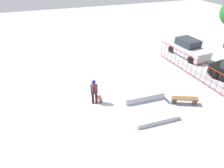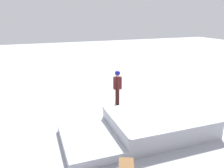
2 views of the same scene
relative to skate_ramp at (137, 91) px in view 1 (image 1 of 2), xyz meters
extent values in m
plane|color=#A8AAB2|center=(0.20, -0.63, -0.32)|extent=(60.00, 60.00, 0.00)
cube|color=#B0B3BB|center=(-0.48, 0.01, 0.03)|extent=(3.66, 2.69, 0.70)
cube|color=#B0B3BB|center=(2.22, -0.05, -0.17)|extent=(1.86, 2.64, 0.30)
cylinder|color=gray|center=(1.32, -0.03, 0.38)|extent=(0.14, 2.60, 0.08)
cylinder|color=black|center=(-0.04, -3.08, 0.09)|extent=(0.15, 0.15, 0.82)
cylinder|color=black|center=(0.00, -2.87, 0.09)|extent=(0.15, 0.15, 0.82)
cube|color=#4C1919|center=(-0.02, -2.97, 0.80)|extent=(0.42, 0.29, 0.60)
cylinder|color=#4C1919|center=(-0.05, -3.15, 0.80)|extent=(0.09, 0.09, 0.60)
cylinder|color=#4C1919|center=(0.02, -2.80, 0.80)|extent=(0.09, 0.09, 0.60)
sphere|color=tan|center=(-0.02, -2.97, 1.25)|extent=(0.22, 0.22, 0.22)
sphere|color=navy|center=(-0.02, -2.97, 1.28)|extent=(0.25, 0.25, 0.25)
cube|color=#3F2D1E|center=(-0.23, -2.57, -0.23)|extent=(0.81, 0.26, 0.02)
cylinder|color=silver|center=(-0.52, -2.66, -0.29)|extent=(0.06, 0.03, 0.06)
cylinder|color=silver|center=(-0.50, -2.43, -0.29)|extent=(0.06, 0.03, 0.06)
cylinder|color=silver|center=(0.04, -2.71, -0.29)|extent=(0.06, 0.03, 0.06)
cylinder|color=silver|center=(0.06, -2.48, -0.29)|extent=(0.06, 0.03, 0.06)
cylinder|color=maroon|center=(0.20, 5.31, 1.13)|extent=(10.56, 0.83, 0.05)
cylinder|color=maroon|center=(0.20, 5.31, -0.22)|extent=(10.56, 0.83, 0.05)
cylinder|color=maroon|center=(-5.08, 4.92, 0.43)|extent=(0.03, 0.03, 1.50)
cylinder|color=maroon|center=(-4.58, 4.96, 0.43)|extent=(0.03, 0.03, 1.50)
cylinder|color=maroon|center=(-4.07, 5.00, 0.43)|extent=(0.03, 0.03, 1.50)
cylinder|color=maroon|center=(-3.57, 5.03, 0.43)|extent=(0.03, 0.03, 1.50)
cylinder|color=maroon|center=(-3.07, 5.07, 0.43)|extent=(0.03, 0.03, 1.50)
cylinder|color=maroon|center=(-2.56, 5.11, 0.43)|extent=(0.03, 0.03, 1.50)
cylinder|color=maroon|center=(-2.06, 5.15, 0.43)|extent=(0.03, 0.03, 1.50)
cylinder|color=maroon|center=(-1.56, 5.18, 0.43)|extent=(0.03, 0.03, 1.50)
cylinder|color=maroon|center=(-1.06, 5.22, 0.43)|extent=(0.03, 0.03, 1.50)
cylinder|color=maroon|center=(-0.55, 5.26, 0.43)|extent=(0.03, 0.03, 1.50)
cylinder|color=maroon|center=(-0.05, 5.30, 0.43)|extent=(0.03, 0.03, 1.50)
cylinder|color=maroon|center=(0.45, 5.33, 0.43)|extent=(0.03, 0.03, 1.50)
cylinder|color=maroon|center=(0.95, 5.37, 0.43)|extent=(0.03, 0.03, 1.50)
cylinder|color=maroon|center=(1.46, 5.41, 0.43)|extent=(0.03, 0.03, 1.50)
cylinder|color=maroon|center=(1.96, 5.44, 0.43)|extent=(0.03, 0.03, 1.50)
cube|color=brown|center=(1.97, 2.43, 0.13)|extent=(1.00, 1.63, 0.06)
cube|color=#4C4C51|center=(2.23, 3.03, -0.11)|extent=(0.08, 0.36, 0.42)
cube|color=#4C4C51|center=(1.71, 1.83, -0.11)|extent=(0.08, 0.36, 0.42)
cube|color=#B7B7BC|center=(-4.34, 7.36, 0.24)|extent=(4.25, 2.10, 0.80)
cube|color=#262B33|center=(-4.54, 7.34, 0.96)|extent=(2.14, 1.69, 0.64)
cylinder|color=black|center=(-3.08, 8.34, 0.00)|extent=(0.66, 0.28, 0.64)
cylinder|color=black|center=(-2.92, 6.65, 0.00)|extent=(0.66, 0.28, 0.64)
cylinder|color=black|center=(-5.77, 8.08, 0.00)|extent=(0.66, 0.28, 0.64)
cylinder|color=black|center=(-5.60, 6.39, 0.00)|extent=(0.66, 0.28, 0.64)
cylinder|color=black|center=(-0.05, 6.66, 0.00)|extent=(0.67, 0.33, 0.64)
camera|label=1|loc=(10.13, -5.30, 7.67)|focal=32.07mm
camera|label=2|loc=(3.92, 6.46, 3.89)|focal=35.81mm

